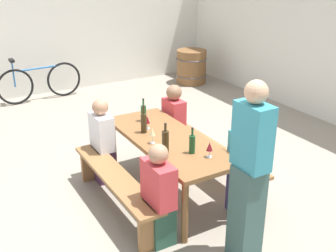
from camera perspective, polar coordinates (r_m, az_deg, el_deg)
name	(u,v)px	position (r m, az deg, el deg)	size (l,w,h in m)	color
ground_plane	(168,194)	(5.21, 0.00, -9.19)	(24.00, 24.00, 0.00)	gray
side_wall	(46,14)	(9.05, -16.23, 14.41)	(0.20, 7.80, 3.20)	silver
tasting_table	(168,144)	(4.89, 0.00, -2.53)	(1.93, 0.76, 0.75)	brown
bench_near	(116,183)	(4.77, -7.16, -7.69)	(1.83, 0.30, 0.45)	olive
bench_far	(214,156)	(5.37, 6.31, -4.02)	(1.83, 0.30, 0.45)	olive
wine_bottle_0	(192,144)	(4.46, 3.31, -2.43)	(0.07, 0.07, 0.29)	#194723
wine_bottle_1	(144,123)	(4.96, -3.32, 0.46)	(0.07, 0.07, 0.34)	#332814
wine_bottle_2	(144,113)	(5.32, -3.31, 1.81)	(0.07, 0.07, 0.30)	#194723
wine_bottle_3	(165,141)	(4.46, -0.35, -2.08)	(0.08, 0.08, 0.34)	#332814
wine_glass_0	(147,120)	(5.07, -2.84, 0.81)	(0.06, 0.06, 0.17)	silver
wine_glass_1	(210,147)	(4.38, 5.68, -2.87)	(0.07, 0.07, 0.17)	silver
wine_glass_2	(152,133)	(4.67, -2.14, -0.89)	(0.06, 0.06, 0.19)	silver
seated_guest_near_0	(102,143)	(5.35, -8.92, -2.28)	(0.39, 0.24, 1.10)	#4B2945
seated_guest_near_1	(159,198)	(4.18, -1.27, -9.73)	(0.40, 0.24, 1.08)	#264B3B
seated_guest_far_0	(174,125)	(5.78, 0.80, 0.16)	(0.34, 0.24, 1.11)	#47263D
seated_guest_far_1	(243,168)	(4.70, 10.15, -5.67)	(0.33, 0.24, 1.15)	navy
standing_host	(249,178)	(3.82, 10.98, -7.00)	(0.34, 0.24, 1.79)	#365651
wine_barrel	(191,67)	(9.53, 3.20, 8.09)	(0.70, 0.70, 0.75)	brown
parked_bicycle_0	(40,82)	(8.72, -17.09, 5.72)	(0.20, 1.68, 0.90)	black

